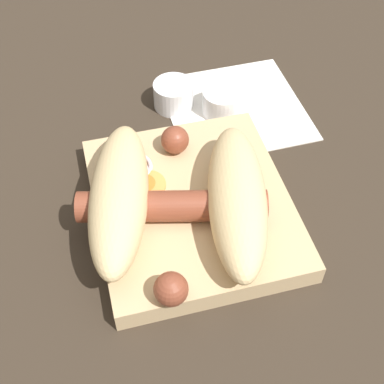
{
  "coord_description": "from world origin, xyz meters",
  "views": [
    {
      "loc": [
        -0.3,
        0.08,
        0.4
      ],
      "look_at": [
        0.0,
        0.0,
        0.03
      ],
      "focal_mm": 50.0,
      "sensor_mm": 36.0,
      "label": 1
    }
  ],
  "objects_px": {
    "sausage": "(172,206)",
    "condiment_cup_far": "(174,96)",
    "condiment_cup_near": "(223,104)",
    "food_tray": "(192,206)",
    "bread_roll": "(179,199)"
  },
  "relations": [
    {
      "from": "sausage",
      "to": "condiment_cup_near",
      "type": "xyz_separation_m",
      "value": [
        0.14,
        -0.09,
        -0.02
      ]
    },
    {
      "from": "sausage",
      "to": "condiment_cup_far",
      "type": "height_order",
      "value": "sausage"
    },
    {
      "from": "bread_roll",
      "to": "condiment_cup_far",
      "type": "distance_m",
      "value": 0.18
    },
    {
      "from": "bread_roll",
      "to": "sausage",
      "type": "bearing_deg",
      "value": 73.87
    },
    {
      "from": "sausage",
      "to": "condiment_cup_near",
      "type": "distance_m",
      "value": 0.17
    },
    {
      "from": "food_tray",
      "to": "bread_roll",
      "type": "distance_m",
      "value": 0.04
    },
    {
      "from": "food_tray",
      "to": "sausage",
      "type": "bearing_deg",
      "value": 123.57
    },
    {
      "from": "food_tray",
      "to": "condiment_cup_near",
      "type": "bearing_deg",
      "value": -27.77
    },
    {
      "from": "food_tray",
      "to": "condiment_cup_far",
      "type": "height_order",
      "value": "condiment_cup_far"
    },
    {
      "from": "sausage",
      "to": "food_tray",
      "type": "bearing_deg",
      "value": -56.43
    },
    {
      "from": "food_tray",
      "to": "bread_roll",
      "type": "height_order",
      "value": "bread_roll"
    },
    {
      "from": "bread_roll",
      "to": "food_tray",
      "type": "bearing_deg",
      "value": -45.12
    },
    {
      "from": "sausage",
      "to": "condiment_cup_near",
      "type": "bearing_deg",
      "value": -31.96
    },
    {
      "from": "food_tray",
      "to": "condiment_cup_far",
      "type": "distance_m",
      "value": 0.16
    },
    {
      "from": "food_tray",
      "to": "condiment_cup_far",
      "type": "relative_size",
      "value": 4.52
    }
  ]
}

